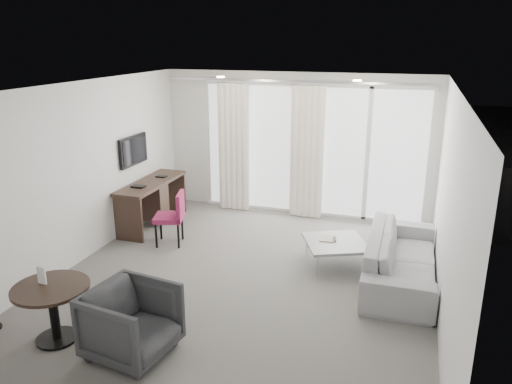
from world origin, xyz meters
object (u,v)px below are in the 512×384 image
(tub_armchair, at_px, (132,322))
(desk, at_px, (152,203))
(desk_chair, at_px, (169,218))
(rattan_chair_a, at_px, (342,174))
(sofa, at_px, (401,257))
(rattan_chair_b, at_px, (394,178))
(coffee_table, at_px, (335,253))
(round_table, at_px, (54,313))

(tub_armchair, bearing_deg, desk, 34.10)
(desk_chair, height_order, rattan_chair_a, rattan_chair_a)
(tub_armchair, xyz_separation_m, sofa, (2.59, 2.59, -0.04))
(desk_chair, bearing_deg, sofa, -18.79)
(rattan_chair_b, bearing_deg, desk, -149.37)
(desk, distance_m, sofa, 4.34)
(tub_armchair, bearing_deg, coffee_table, -22.77)
(tub_armchair, distance_m, coffee_table, 3.23)
(sofa, distance_m, rattan_chair_a, 3.89)
(sofa, bearing_deg, coffee_table, 79.14)
(desk, bearing_deg, round_table, -78.23)
(coffee_table, relative_size, rattan_chair_b, 1.04)
(coffee_table, bearing_deg, desk, 168.62)
(desk, distance_m, rattan_chair_a, 4.03)
(desk_chair, xyz_separation_m, round_table, (0.05, -2.79, -0.11))
(round_table, bearing_deg, rattan_chair_b, 63.46)
(round_table, relative_size, rattan_chair_b, 1.01)
(tub_armchair, relative_size, sofa, 0.36)
(sofa, bearing_deg, desk, 78.73)
(desk_chair, distance_m, round_table, 2.79)
(tub_armchair, xyz_separation_m, rattan_chair_b, (2.29, 6.44, 0.02))
(tub_armchair, bearing_deg, sofa, -36.75)
(rattan_chair_a, bearing_deg, round_table, -104.51)
(coffee_table, bearing_deg, rattan_chair_b, 80.32)
(desk, height_order, rattan_chair_b, rattan_chair_b)
(desk_chair, bearing_deg, tub_armchair, -86.21)
(tub_armchair, relative_size, coffee_table, 1.00)
(round_table, height_order, coffee_table, round_table)
(sofa, relative_size, rattan_chair_a, 2.55)
(round_table, bearing_deg, coffee_table, 47.04)
(desk_chair, bearing_deg, round_table, -104.96)
(desk_chair, xyz_separation_m, coffee_table, (2.66, 0.01, -0.24))
(desk_chair, height_order, round_table, desk_chair)
(desk, xyz_separation_m, rattan_chair_b, (3.95, 3.00, 0.01))
(round_table, height_order, rattan_chair_a, rattan_chair_a)
(coffee_table, height_order, rattan_chair_b, rattan_chair_b)
(desk, bearing_deg, sofa, -11.27)
(rattan_chair_b, bearing_deg, desk_chair, -138.34)
(rattan_chair_b, bearing_deg, coffee_table, -106.27)
(coffee_table, height_order, sofa, sofa)
(coffee_table, bearing_deg, sofa, -10.86)
(desk, height_order, sofa, desk)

